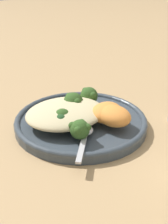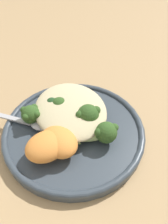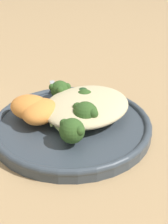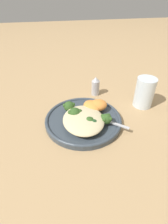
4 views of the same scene
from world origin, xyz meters
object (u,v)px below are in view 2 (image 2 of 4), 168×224
object	(u,v)px
broccoli_stalk_0	(101,133)
spoon	(33,123)
sweet_potato_chunk_0	(47,146)
sweet_potato_chunk_1	(59,142)
kale_tuft	(56,107)
broccoli_stalk_2	(63,111)
broccoli_stalk_1	(86,118)
broccoli_stalk_3	(37,118)
plate	(73,129)
quinoa_mound	(70,109)

from	to	relation	value
broccoli_stalk_0	spoon	world-z (taller)	broccoli_stalk_0
sweet_potato_chunk_0	spoon	xyz separation A→B (m)	(-0.07, -0.01, -0.01)
sweet_potato_chunk_1	broccoli_stalk_0	bearing A→B (deg)	82.43
kale_tuft	broccoli_stalk_2	bearing A→B (deg)	25.15
broccoli_stalk_0	spoon	xyz separation A→B (m)	(-0.08, -0.10, -0.01)
spoon	broccoli_stalk_1	bearing A→B (deg)	-161.64
sweet_potato_chunk_0	broccoli_stalk_3	bearing A→B (deg)	-179.46
sweet_potato_chunk_0	broccoli_stalk_2	bearing A→B (deg)	144.63
plate	spoon	bearing A→B (deg)	-112.60
plate	sweet_potato_chunk_0	size ratio (longest dim) A/B	3.69
broccoli_stalk_0	sweet_potato_chunk_1	bearing A→B (deg)	-168.61
broccoli_stalk_2	sweet_potato_chunk_1	world-z (taller)	same
broccoli_stalk_2	kale_tuft	size ratio (longest dim) A/B	2.18
quinoa_mound	broccoli_stalk_3	size ratio (longest dim) A/B	1.42
sweet_potato_chunk_1	sweet_potato_chunk_0	bearing A→B (deg)	-85.35
sweet_potato_chunk_0	spoon	size ratio (longest dim) A/B	0.71
sweet_potato_chunk_0	kale_tuft	bearing A→B (deg)	154.15
quinoa_mound	broccoli_stalk_2	bearing A→B (deg)	-93.17
broccoli_stalk_0	broccoli_stalk_3	xyz separation A→B (m)	(-0.07, -0.09, -0.00)
broccoli_stalk_2	spoon	bearing A→B (deg)	96.53
broccoli_stalk_2	sweet_potato_chunk_1	size ratio (longest dim) A/B	1.38
plate	broccoli_stalk_0	bearing A→B (deg)	35.35
sweet_potato_chunk_1	spoon	distance (m)	0.07
broccoli_stalk_1	spoon	world-z (taller)	broccoli_stalk_1
kale_tuft	plate	bearing A→B (deg)	21.79
broccoli_stalk_2	sweet_potato_chunk_0	bearing A→B (deg)	152.21
broccoli_stalk_3	sweet_potato_chunk_1	size ratio (longest dim) A/B	1.59
spoon	broccoli_stalk_2	bearing A→B (deg)	-141.41
broccoli_stalk_0	broccoli_stalk_2	distance (m)	0.09
plate	kale_tuft	distance (m)	0.05
broccoli_stalk_0	sweet_potato_chunk_1	size ratio (longest dim) A/B	1.28
quinoa_mound	plate	bearing A→B (deg)	-11.02
sweet_potato_chunk_1	quinoa_mound	bearing A→B (deg)	147.05
broccoli_stalk_3	broccoli_stalk_1	bearing A→B (deg)	-148.06
sweet_potato_chunk_0	plate	bearing A→B (deg)	125.18
broccoli_stalk_1	sweet_potato_chunk_1	world-z (taller)	broccoli_stalk_1
quinoa_mound	spoon	world-z (taller)	quinoa_mound
quinoa_mound	broccoli_stalk_3	bearing A→B (deg)	-90.14
broccoli_stalk_1	sweet_potato_chunk_0	xyz separation A→B (m)	(0.03, -0.08, -0.00)
broccoli_stalk_0	broccoli_stalk_3	bearing A→B (deg)	160.06
broccoli_stalk_1	sweet_potato_chunk_1	xyz separation A→B (m)	(0.03, -0.06, -0.00)
broccoli_stalk_2	plate	bearing A→B (deg)	-152.70
broccoli_stalk_0	spoon	distance (m)	0.13
quinoa_mound	broccoli_stalk_2	size ratio (longest dim) A/B	1.63
quinoa_mound	broccoli_stalk_3	world-z (taller)	broccoli_stalk_3
broccoli_stalk_2	broccoli_stalk_1	bearing A→B (deg)	-128.57
quinoa_mound	sweet_potato_chunk_1	xyz separation A→B (m)	(0.07, -0.04, 0.00)
quinoa_mound	spoon	size ratio (longest dim) A/B	1.58
plate	kale_tuft	xyz separation A→B (m)	(-0.04, -0.02, 0.02)
quinoa_mound	kale_tuft	distance (m)	0.03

